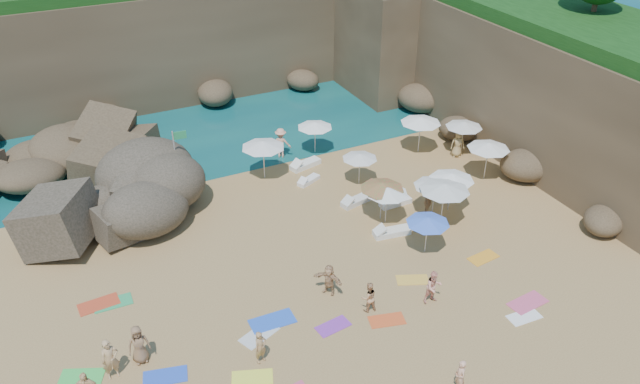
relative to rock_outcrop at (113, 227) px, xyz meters
name	(u,v)px	position (x,y,z in m)	size (l,w,h in m)	color
ground	(310,266)	(7.87, -7.50, 0.00)	(120.00, 120.00, 0.00)	tan
seawater	(159,68)	(7.87, 22.50, 0.00)	(120.00, 120.00, 0.00)	#0C4751
cliff_back	(194,35)	(9.87, 17.50, 4.00)	(44.00, 8.00, 8.00)	brown
cliff_right	(519,71)	(26.87, 0.50, 4.00)	(8.00, 30.00, 8.00)	brown
cliff_corner	(396,27)	(24.87, 12.50, 4.00)	(10.00, 12.00, 8.00)	brown
rock_promontory	(35,169)	(-3.13, 8.50, 0.00)	(12.00, 7.00, 2.00)	brown
rock_outcrop	(113,227)	(0.00, 0.00, 0.00)	(8.20, 6.15, 3.28)	brown
flag_pole	(178,154)	(4.19, 1.68, 2.54)	(0.78, 0.10, 3.99)	silver
parasol_0	(263,144)	(9.07, 1.37, 2.22)	(2.56, 2.56, 2.42)	silver
parasol_1	(360,156)	(13.80, -1.64, 1.78)	(2.05, 2.05, 1.94)	silver
parasol_2	(315,125)	(13.16, 2.96, 1.93)	(2.23, 2.23, 2.11)	silver
parasol_3	(464,124)	(21.47, -1.20, 2.00)	(2.30, 2.30, 2.18)	silver
parasol_4	(421,120)	(19.14, 0.15, 2.21)	(2.55, 2.55, 2.41)	silver
parasol_5	(452,177)	(16.76, -6.32, 2.10)	(2.42, 2.42, 2.29)	silver
parasol_6	(382,186)	(13.03, -5.40, 2.03)	(2.34, 2.34, 2.21)	silver
parasol_7	(489,146)	(20.78, -4.39, 2.14)	(2.47, 2.47, 2.33)	silver
parasol_8	(435,183)	(15.69, -6.36, 1.99)	(2.29, 2.29, 2.16)	silver
parasol_9	(387,191)	(13.09, -5.81, 1.93)	(2.23, 2.23, 2.11)	silver
parasol_10	(428,220)	(13.50, -8.90, 1.85)	(2.13, 2.13, 2.01)	silver
parasol_11	(445,187)	(15.61, -7.26, 2.27)	(2.62, 2.62, 2.48)	silver
lounger_0	(309,180)	(11.20, -0.28, 0.12)	(1.53, 0.51, 0.24)	white
lounger_1	(305,164)	(11.82, 1.51, 0.16)	(2.00, 0.67, 0.31)	white
lounger_2	(380,190)	(14.42, -3.05, 0.13)	(1.66, 0.55, 0.26)	silver
lounger_3	(392,232)	(12.78, -6.96, 0.15)	(1.93, 0.64, 0.30)	white
lounger_4	(356,201)	(12.61, -3.51, 0.15)	(1.87, 0.62, 0.29)	silver
lounger_5	(395,202)	(14.48, -4.58, 0.14)	(1.83, 0.61, 0.28)	white
towel_0	(165,376)	(-0.05, -11.22, 0.01)	(1.68, 0.84, 0.03)	blue
towel_2	(387,320)	(9.25, -12.30, 0.01)	(1.53, 0.77, 0.03)	#E75524
towel_3	(82,377)	(-2.95, -9.82, 0.01)	(1.66, 0.83, 0.03)	green
towel_4	(252,378)	(2.94, -12.76, 0.01)	(1.58, 0.79, 0.03)	#FBFF43
towel_5	(259,335)	(4.03, -10.71, 0.01)	(1.68, 0.84, 0.03)	silver
towel_6	(333,326)	(7.02, -11.62, 0.01)	(1.47, 0.74, 0.03)	purple
towel_7	(99,304)	(-1.67, -5.84, 0.02)	(1.75, 0.87, 0.03)	#C64123
towel_8	(272,321)	(4.82, -10.21, 0.02)	(1.94, 0.97, 0.03)	blue
towel_9	(528,303)	(15.45, -14.09, 0.02)	(1.80, 0.90, 0.03)	#DD567B
towel_10	(483,258)	(15.78, -10.60, 0.01)	(1.52, 0.76, 0.03)	orange
towel_11	(113,303)	(-1.09, -6.03, 0.01)	(1.66, 0.83, 0.03)	#2EA25D
towel_12	(412,280)	(11.73, -10.51, 0.01)	(1.49, 0.74, 0.03)	gold
towel_13	(524,317)	(14.69, -14.72, 0.01)	(1.47, 0.73, 0.03)	white
person_stand_0	(110,359)	(-1.81, -10.33, 0.92)	(0.67, 0.44, 1.83)	tan
person_stand_1	(369,297)	(8.85, -11.38, 0.74)	(0.72, 0.56, 1.48)	tan
person_stand_2	(281,143)	(10.99, 3.35, 0.97)	(1.25, 0.52, 1.94)	#EDA686
person_stand_3	(428,202)	(15.36, -6.33, 0.91)	(1.07, 0.45, 1.83)	#9D774E
person_stand_4	(458,144)	(20.96, -1.43, 0.87)	(0.85, 0.46, 1.74)	tan
person_stand_5	(73,208)	(-1.66, 1.52, 0.79)	(1.47, 0.42, 1.58)	tan
person_stand_6	(460,376)	(9.69, -16.71, 0.74)	(0.54, 0.35, 1.48)	#F2B089
person_lie_2	(141,357)	(-0.68, -10.02, 0.23)	(0.85, 1.74, 0.46)	#8A6645
person_lie_3	(329,290)	(7.82, -9.61, 0.20)	(1.39, 1.50, 0.40)	tan
person_lie_4	(261,358)	(3.57, -12.11, 0.18)	(0.54, 1.48, 0.35)	tan
person_lie_5	(432,296)	(11.67, -12.15, 0.31)	(0.79, 1.62, 0.61)	#F6A58C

